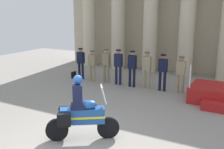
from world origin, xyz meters
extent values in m
plane|color=gray|center=(0.00, 0.00, 0.00)|extent=(28.00, 28.00, 0.00)
cube|color=#B6AB91|center=(0.67, 10.42, 3.33)|extent=(16.31, 0.30, 6.66)
cylinder|color=beige|center=(-5.60, 9.41, 2.67)|extent=(0.84, 0.84, 5.33)
cylinder|color=beige|center=(-3.51, 9.41, 2.67)|extent=(0.84, 0.84, 5.33)
cylinder|color=beige|center=(-1.42, 9.41, 2.67)|extent=(0.84, 0.84, 5.33)
cylinder|color=beige|center=(0.67, 9.41, 2.67)|extent=(0.84, 0.84, 5.33)
cube|color=#A51919|center=(3.36, 4.53, 0.16)|extent=(1.58, 0.50, 0.32)
cylinder|color=silver|center=(2.01, 4.86, 1.09)|extent=(0.05, 0.05, 0.90)
cylinder|color=black|center=(-4.11, 6.06, 0.42)|extent=(0.13, 0.13, 0.85)
cylinder|color=black|center=(-3.89, 6.06, 0.42)|extent=(0.13, 0.13, 0.85)
cube|color=black|center=(-4.00, 6.06, 1.14)|extent=(0.38, 0.23, 0.59)
sphere|color=tan|center=(-4.00, 6.06, 1.54)|extent=(0.21, 0.21, 0.21)
cylinder|color=black|center=(-4.00, 6.06, 1.62)|extent=(0.24, 0.24, 0.06)
cylinder|color=#847A5B|center=(-3.29, 5.92, 0.41)|extent=(0.13, 0.13, 0.83)
cylinder|color=#847A5B|center=(-3.07, 5.92, 0.41)|extent=(0.13, 0.13, 0.83)
cube|color=#847A5B|center=(-3.18, 5.92, 1.11)|extent=(0.38, 0.23, 0.57)
sphere|color=tan|center=(-3.18, 5.92, 1.50)|extent=(0.21, 0.21, 0.21)
cylinder|color=#4F4937|center=(-3.18, 5.92, 1.58)|extent=(0.24, 0.24, 0.06)
cylinder|color=#7A7056|center=(-2.54, 6.05, 0.45)|extent=(0.13, 0.13, 0.90)
cylinder|color=#7A7056|center=(-2.32, 6.05, 0.45)|extent=(0.13, 0.13, 0.90)
cube|color=#7A7056|center=(-2.43, 6.05, 1.20)|extent=(0.38, 0.23, 0.59)
sphere|color=tan|center=(-2.43, 6.05, 1.60)|extent=(0.21, 0.21, 0.21)
cylinder|color=#494334|center=(-2.43, 6.05, 1.68)|extent=(0.24, 0.24, 0.06)
cylinder|color=#141938|center=(-1.82, 5.98, 0.45)|extent=(0.13, 0.13, 0.91)
cylinder|color=#141938|center=(-1.60, 5.98, 0.45)|extent=(0.13, 0.13, 0.91)
cube|color=#141938|center=(-1.71, 5.98, 1.22)|extent=(0.38, 0.23, 0.62)
sphere|color=tan|center=(-1.71, 5.98, 1.64)|extent=(0.21, 0.21, 0.21)
cylinder|color=black|center=(-1.71, 5.98, 1.72)|extent=(0.24, 0.24, 0.06)
cylinder|color=black|center=(-1.07, 5.95, 0.44)|extent=(0.13, 0.13, 0.89)
cylinder|color=black|center=(-0.85, 5.95, 0.44)|extent=(0.13, 0.13, 0.89)
cube|color=black|center=(-0.96, 5.95, 1.21)|extent=(0.38, 0.23, 0.64)
sphere|color=tan|center=(-0.96, 5.95, 1.63)|extent=(0.21, 0.21, 0.21)
cylinder|color=black|center=(-0.96, 5.95, 1.71)|extent=(0.24, 0.24, 0.06)
cylinder|color=gray|center=(-0.34, 5.99, 0.44)|extent=(0.13, 0.13, 0.89)
cylinder|color=gray|center=(-0.12, 5.99, 0.44)|extent=(0.13, 0.13, 0.89)
cube|color=gray|center=(-0.23, 5.99, 1.21)|extent=(0.38, 0.23, 0.64)
sphere|color=tan|center=(-0.23, 5.99, 1.64)|extent=(0.21, 0.21, 0.21)
cylinder|color=brown|center=(-0.23, 5.99, 1.71)|extent=(0.24, 0.24, 0.06)
cylinder|color=black|center=(0.42, 6.00, 0.45)|extent=(0.13, 0.13, 0.90)
cylinder|color=black|center=(0.64, 6.00, 0.45)|extent=(0.13, 0.13, 0.90)
cube|color=black|center=(0.53, 6.00, 1.19)|extent=(0.38, 0.23, 0.57)
sphere|color=#997056|center=(0.53, 6.00, 1.58)|extent=(0.21, 0.21, 0.21)
cylinder|color=black|center=(0.53, 6.00, 1.66)|extent=(0.24, 0.24, 0.06)
cylinder|color=gray|center=(1.21, 6.08, 0.42)|extent=(0.13, 0.13, 0.84)
cylinder|color=gray|center=(1.43, 6.08, 0.42)|extent=(0.13, 0.13, 0.84)
cube|color=gray|center=(1.32, 6.08, 1.14)|extent=(0.38, 0.23, 0.60)
sphere|color=#997056|center=(1.32, 6.08, 1.55)|extent=(0.21, 0.21, 0.21)
cylinder|color=brown|center=(1.32, 6.08, 1.62)|extent=(0.24, 0.24, 0.06)
cylinder|color=black|center=(0.68, 0.75, 0.32)|extent=(0.58, 0.44, 0.64)
cylinder|color=black|center=(-0.51, -0.07, 0.32)|extent=(0.61, 0.48, 0.64)
cube|color=#1E4C99|center=(0.08, 0.34, 0.72)|extent=(1.20, 0.97, 0.44)
ellipsoid|color=#1E4C99|center=(0.21, 0.42, 1.04)|extent=(0.61, 0.56, 0.26)
cube|color=yellow|center=(0.08, 0.34, 0.70)|extent=(1.23, 0.99, 0.06)
cube|color=silver|center=(0.58, 0.68, 1.34)|extent=(0.36, 0.42, 0.47)
cube|color=black|center=(-0.48, 0.27, 0.72)|extent=(0.40, 0.35, 0.36)
cube|color=black|center=(-0.18, -0.16, 0.72)|extent=(0.40, 0.35, 0.36)
cube|color=#141938|center=(-0.02, 0.27, 1.01)|extent=(0.52, 0.51, 0.14)
cube|color=#141938|center=(-0.02, 0.27, 1.36)|extent=(0.42, 0.44, 0.56)
sphere|color=#1E4C99|center=(0.00, 0.28, 1.77)|extent=(0.26, 0.26, 0.26)
cube|color=black|center=(-4.43, 5.98, 0.18)|extent=(0.10, 0.32, 0.36)
camera|label=1|loc=(4.25, -5.55, 3.64)|focal=43.61mm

